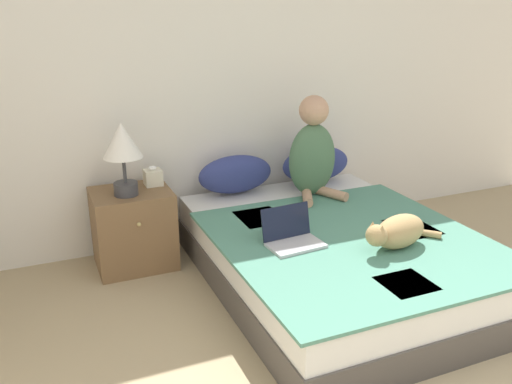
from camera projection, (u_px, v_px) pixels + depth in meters
wall_back at (253, 72)px, 4.10m from camera, size 5.79×0.05×2.55m
bed at (334, 257)px, 3.54m from camera, size 1.58×2.06×0.41m
pillow_near at (235, 174)px, 4.08m from camera, size 0.58×0.22×0.29m
pillow_far at (316, 164)px, 4.34m from camera, size 0.58×0.22×0.29m
person_sitting at (313, 152)px, 3.97m from camera, size 0.38×0.37×0.75m
cat_tabby at (397, 232)px, 3.17m from camera, size 0.59×0.29×0.20m
laptop_open at (292, 237)px, 3.23m from camera, size 0.34×0.27×0.22m
nightstand at (134, 229)px, 3.80m from camera, size 0.53×0.46×0.56m
table_lamp at (122, 147)px, 3.53m from camera, size 0.26×0.26×0.49m
tissue_box at (153, 177)px, 3.81m from camera, size 0.12×0.12×0.14m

